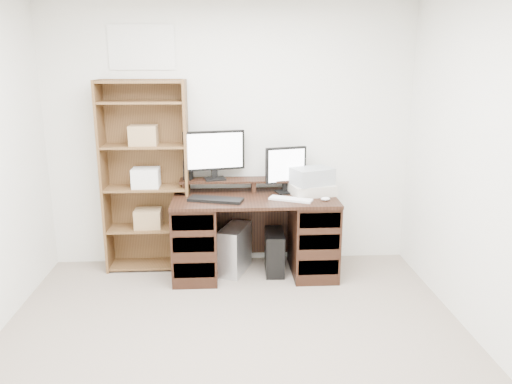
{
  "coord_description": "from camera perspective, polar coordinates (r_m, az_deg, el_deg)",
  "views": [
    {
      "loc": [
        -0.03,
        -2.78,
        1.96
      ],
      "look_at": [
        0.21,
        1.43,
        0.85
      ],
      "focal_mm": 35.0,
      "sensor_mm": 36.0,
      "label": 1
    }
  ],
  "objects": [
    {
      "name": "printer",
      "position": [
        4.69,
        6.39,
        0.32
      ],
      "size": [
        0.44,
        0.37,
        0.1
      ],
      "primitive_type": "cube",
      "rotation": [
        0.0,
        0.0,
        0.21
      ],
      "color": "#B8B0A1",
      "rests_on": "desk"
    },
    {
      "name": "bookshelf",
      "position": [
        4.81,
        -12.43,
        1.89
      ],
      "size": [
        0.8,
        0.3,
        1.8
      ],
      "color": "brown",
      "rests_on": "ground"
    },
    {
      "name": "room",
      "position": [
        2.87,
        -2.62,
        0.45
      ],
      "size": [
        3.54,
        4.04,
        2.54
      ],
      "color": "gray",
      "rests_on": "ground"
    },
    {
      "name": "mouse",
      "position": [
        4.5,
        7.94,
        -0.77
      ],
      "size": [
        0.09,
        0.06,
        0.03
      ],
      "primitive_type": "ellipsoid",
      "rotation": [
        0.0,
        0.0,
        0.04
      ],
      "color": "white",
      "rests_on": "desk"
    },
    {
      "name": "riser_shelf",
      "position": [
        4.76,
        -0.29,
        1.2
      ],
      "size": [
        1.4,
        0.22,
        0.12
      ],
      "color": "black",
      "rests_on": "desk"
    },
    {
      "name": "speaker",
      "position": [
        4.76,
        -7.77,
        2.53
      ],
      "size": [
        0.09,
        0.09,
        0.19
      ],
      "primitive_type": "cube",
      "rotation": [
        0.0,
        0.0,
        -0.27
      ],
      "color": "black",
      "rests_on": "riser_shelf"
    },
    {
      "name": "tower_black",
      "position": [
        4.78,
        2.11,
        -6.85
      ],
      "size": [
        0.18,
        0.4,
        0.4
      ],
      "rotation": [
        0.0,
        0.0,
        -0.03
      ],
      "color": "black",
      "rests_on": "ground"
    },
    {
      "name": "keyboard_black",
      "position": [
        4.45,
        -4.63,
        -0.88
      ],
      "size": [
        0.51,
        0.29,
        0.03
      ],
      "primitive_type": "cube",
      "rotation": [
        0.0,
        0.0,
        -0.29
      ],
      "color": "black",
      "rests_on": "desk"
    },
    {
      "name": "keyboard_white",
      "position": [
        4.48,
        3.99,
        -0.83
      ],
      "size": [
        0.4,
        0.27,
        0.02
      ],
      "primitive_type": "cube",
      "rotation": [
        0.0,
        0.0,
        -0.43
      ],
      "color": "white",
      "rests_on": "desk"
    },
    {
      "name": "monitor_small",
      "position": [
        4.69,
        3.43,
        2.76
      ],
      "size": [
        0.39,
        0.19,
        0.43
      ],
      "rotation": [
        0.0,
        0.0,
        0.26
      ],
      "color": "black",
      "rests_on": "desk"
    },
    {
      "name": "tower_silver",
      "position": [
        4.79,
        -2.45,
        -6.52
      ],
      "size": [
        0.34,
        0.49,
        0.45
      ],
      "primitive_type": "cube",
      "rotation": [
        0.0,
        0.0,
        -0.36
      ],
      "color": "silver",
      "rests_on": "ground"
    },
    {
      "name": "basket",
      "position": [
        4.66,
        6.44,
        1.81
      ],
      "size": [
        0.43,
        0.37,
        0.15
      ],
      "primitive_type": "cube",
      "rotation": [
        0.0,
        0.0,
        0.39
      ],
      "color": "#93999D",
      "rests_on": "printer"
    },
    {
      "name": "desk",
      "position": [
        4.69,
        -0.15,
        -4.79
      ],
      "size": [
        1.5,
        0.7,
        0.75
      ],
      "color": "black",
      "rests_on": "ground"
    },
    {
      "name": "monitor_wide",
      "position": [
        4.71,
        -4.82,
        4.52
      ],
      "size": [
        0.58,
        0.19,
        0.46
      ],
      "rotation": [
        0.0,
        0.0,
        0.21
      ],
      "color": "black",
      "rests_on": "riser_shelf"
    }
  ]
}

